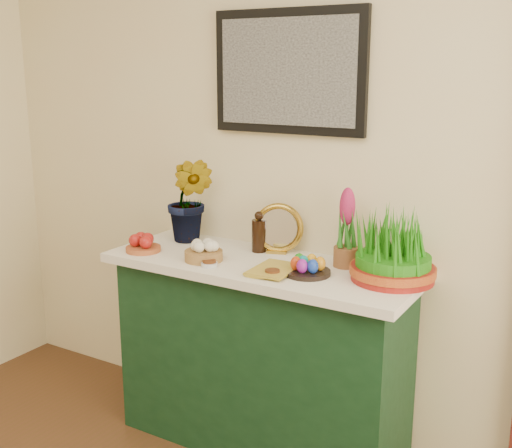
{
  "coord_description": "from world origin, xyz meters",
  "views": [
    {
      "loc": [
        1.11,
        -0.32,
        1.72
      ],
      "look_at": [
        -0.26,
        1.95,
        1.07
      ],
      "focal_mm": 45.0,
      "sensor_mm": 36.0,
      "label": 1
    }
  ],
  "objects_px": {
    "book": "(256,266)",
    "mirror": "(278,229)",
    "sideboard": "(262,359)",
    "wheatgrass_sabzeh": "(394,251)",
    "hyacinth_green": "(190,186)"
  },
  "relations": [
    {
      "from": "wheatgrass_sabzeh",
      "to": "mirror",
      "type": "bearing_deg",
      "value": 169.17
    },
    {
      "from": "sideboard",
      "to": "book",
      "type": "relative_size",
      "value": 5.8
    },
    {
      "from": "sideboard",
      "to": "wheatgrass_sabzeh",
      "type": "relative_size",
      "value": 3.78
    },
    {
      "from": "sideboard",
      "to": "mirror",
      "type": "bearing_deg",
      "value": 92.59
    },
    {
      "from": "wheatgrass_sabzeh",
      "to": "book",
      "type": "bearing_deg",
      "value": -162.97
    },
    {
      "from": "book",
      "to": "wheatgrass_sabzeh",
      "type": "bearing_deg",
      "value": 14.81
    },
    {
      "from": "hyacinth_green",
      "to": "book",
      "type": "height_order",
      "value": "hyacinth_green"
    },
    {
      "from": "mirror",
      "to": "book",
      "type": "relative_size",
      "value": 1.05
    },
    {
      "from": "book",
      "to": "mirror",
      "type": "bearing_deg",
      "value": 97.3
    },
    {
      "from": "sideboard",
      "to": "book",
      "type": "bearing_deg",
      "value": -71.23
    },
    {
      "from": "wheatgrass_sabzeh",
      "to": "hyacinth_green",
      "type": "bearing_deg",
      "value": 176.73
    },
    {
      "from": "hyacinth_green",
      "to": "wheatgrass_sabzeh",
      "type": "bearing_deg",
      "value": -14.75
    },
    {
      "from": "mirror",
      "to": "wheatgrass_sabzeh",
      "type": "height_order",
      "value": "wheatgrass_sabzeh"
    },
    {
      "from": "hyacinth_green",
      "to": "book",
      "type": "relative_size",
      "value": 2.46
    },
    {
      "from": "book",
      "to": "wheatgrass_sabzeh",
      "type": "xyz_separation_m",
      "value": [
        0.54,
        0.16,
        0.11
      ]
    }
  ]
}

